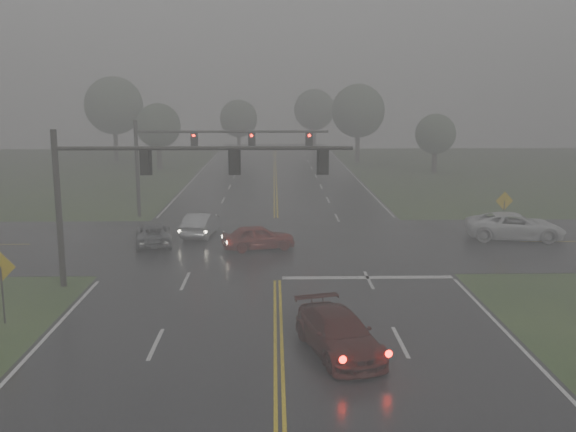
{
  "coord_description": "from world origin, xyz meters",
  "views": [
    {
      "loc": [
        -0.15,
        -16.24,
        9.06
      ],
      "look_at": [
        0.57,
        16.0,
        2.86
      ],
      "focal_mm": 40.0,
      "sensor_mm": 36.0,
      "label": 1
    }
  ],
  "objects_px": {
    "sedan_maroon": "(338,353)",
    "sedan_silver": "(201,236)",
    "sedan_red": "(259,249)",
    "pickup_white": "(514,239)",
    "signal_gantry_far": "(198,149)",
    "car_grey": "(154,245)",
    "signal_gantry_near": "(150,177)"
  },
  "relations": [
    {
      "from": "sedan_silver",
      "to": "signal_gantry_far",
      "type": "distance_m",
      "value": 8.49
    },
    {
      "from": "sedan_maroon",
      "to": "pickup_white",
      "type": "distance_m",
      "value": 21.86
    },
    {
      "from": "sedan_maroon",
      "to": "signal_gantry_near",
      "type": "bearing_deg",
      "value": 118.3
    },
    {
      "from": "sedan_maroon",
      "to": "signal_gantry_near",
      "type": "distance_m",
      "value": 12.69
    },
    {
      "from": "car_grey",
      "to": "signal_gantry_far",
      "type": "distance_m",
      "value": 10.58
    },
    {
      "from": "car_grey",
      "to": "signal_gantry_far",
      "type": "xyz_separation_m",
      "value": [
        1.75,
        9.13,
        5.05
      ]
    },
    {
      "from": "pickup_white",
      "to": "car_grey",
      "type": "bearing_deg",
      "value": 100.33
    },
    {
      "from": "sedan_red",
      "to": "signal_gantry_near",
      "type": "distance_m",
      "value": 10.05
    },
    {
      "from": "signal_gantry_near",
      "to": "sedan_red",
      "type": "bearing_deg",
      "value": 55.57
    },
    {
      "from": "sedan_red",
      "to": "sedan_silver",
      "type": "distance_m",
      "value": 5.3
    },
    {
      "from": "sedan_maroon",
      "to": "sedan_silver",
      "type": "xyz_separation_m",
      "value": [
        -6.95,
        19.13,
        0.0
      ]
    },
    {
      "from": "sedan_silver",
      "to": "pickup_white",
      "type": "xyz_separation_m",
      "value": [
        19.81,
        -1.45,
        0.0
      ]
    },
    {
      "from": "sedan_silver",
      "to": "signal_gantry_near",
      "type": "xyz_separation_m",
      "value": [
        -1.07,
        -10.8,
        5.24
      ]
    },
    {
      "from": "sedan_silver",
      "to": "signal_gantry_near",
      "type": "height_order",
      "value": "signal_gantry_near"
    },
    {
      "from": "sedan_maroon",
      "to": "signal_gantry_far",
      "type": "xyz_separation_m",
      "value": [
        -7.83,
        25.9,
        5.05
      ]
    },
    {
      "from": "pickup_white",
      "to": "signal_gantry_near",
      "type": "height_order",
      "value": "signal_gantry_near"
    },
    {
      "from": "sedan_maroon",
      "to": "car_grey",
      "type": "bearing_deg",
      "value": 104.1
    },
    {
      "from": "sedan_red",
      "to": "car_grey",
      "type": "bearing_deg",
      "value": 64.0
    },
    {
      "from": "sedan_maroon",
      "to": "signal_gantry_near",
      "type": "height_order",
      "value": "signal_gantry_near"
    },
    {
      "from": "pickup_white",
      "to": "signal_gantry_far",
      "type": "bearing_deg",
      "value": 76.34
    },
    {
      "from": "sedan_silver",
      "to": "signal_gantry_far",
      "type": "xyz_separation_m",
      "value": [
        -0.88,
        6.77,
        5.05
      ]
    },
    {
      "from": "sedan_red",
      "to": "sedan_silver",
      "type": "xyz_separation_m",
      "value": [
        -3.78,
        3.72,
        0.0
      ]
    },
    {
      "from": "signal_gantry_far",
      "to": "car_grey",
      "type": "bearing_deg",
      "value": -100.83
    },
    {
      "from": "sedan_red",
      "to": "car_grey",
      "type": "relative_size",
      "value": 0.94
    },
    {
      "from": "sedan_maroon",
      "to": "sedan_red",
      "type": "xyz_separation_m",
      "value": [
        -3.17,
        15.41,
        0.0
      ]
    },
    {
      "from": "signal_gantry_near",
      "to": "sedan_maroon",
      "type": "bearing_deg",
      "value": -46.07
    },
    {
      "from": "sedan_maroon",
      "to": "car_grey",
      "type": "xyz_separation_m",
      "value": [
        -9.58,
        16.77,
        0.0
      ]
    },
    {
      "from": "sedan_red",
      "to": "pickup_white",
      "type": "relative_size",
      "value": 0.71
    },
    {
      "from": "car_grey",
      "to": "pickup_white",
      "type": "height_order",
      "value": "pickup_white"
    },
    {
      "from": "sedan_red",
      "to": "signal_gantry_far",
      "type": "xyz_separation_m",
      "value": [
        -4.66,
        10.49,
        5.05
      ]
    },
    {
      "from": "sedan_maroon",
      "to": "sedan_silver",
      "type": "height_order",
      "value": "sedan_silver"
    },
    {
      "from": "car_grey",
      "to": "signal_gantry_far",
      "type": "relative_size",
      "value": 0.32
    }
  ]
}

